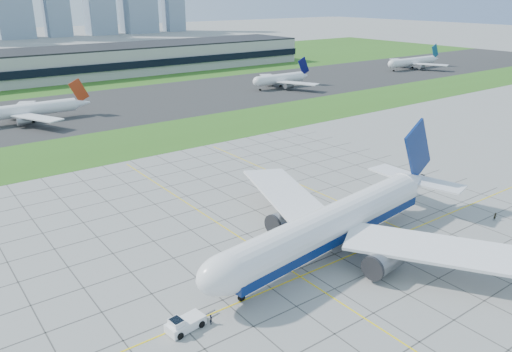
{
  "coord_description": "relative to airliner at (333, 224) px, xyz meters",
  "views": [
    {
      "loc": [
        -58.61,
        -55.31,
        44.13
      ],
      "look_at": [
        1.58,
        25.93,
        7.0
      ],
      "focal_mm": 35.0,
      "sensor_mm": 36.0,
      "label": 1
    }
  ],
  "objects": [
    {
      "name": "crew_far",
      "position": [
        36.56,
        -10.64,
        -4.64
      ],
      "size": [
        1.03,
        0.96,
        1.7
      ],
      "primitive_type": "imported",
      "rotation": [
        0.0,
        0.0,
        -0.49
      ],
      "color": "#2A281C",
      "rests_on": "ground"
    },
    {
      "name": "ground",
      "position": [
        -0.19,
        -1.06,
        -5.49
      ],
      "size": [
        1400.0,
        1400.0,
        0.0
      ],
      "primitive_type": "plane",
      "color": "#979792",
      "rests_on": "ground"
    },
    {
      "name": "airliner",
      "position": [
        0.0,
        0.0,
        0.0
      ],
      "size": [
        63.62,
        64.08,
        20.07
      ],
      "rotation": [
        0.0,
        0.0,
        0.13
      ],
      "color": "white",
      "rests_on": "ground"
    },
    {
      "name": "distant_jet_1",
      "position": [
        -21.3,
        135.3,
        -1.0
      ],
      "size": [
        44.3,
        42.66,
        14.08
      ],
      "color": "white",
      "rests_on": "ground"
    },
    {
      "name": "grass_far",
      "position": [
        -0.19,
        253.94,
        -5.47
      ],
      "size": [
        700.0,
        145.0,
        0.04
      ],
      "primitive_type": "cube",
      "color": "#32611B",
      "rests_on": "ground"
    },
    {
      "name": "crew_near",
      "position": [
        -28.7,
        -5.05,
        -4.71
      ],
      "size": [
        0.65,
        0.67,
        1.55
      ],
      "primitive_type": "imported",
      "rotation": [
        0.0,
        0.0,
        0.85
      ],
      "color": "black",
      "rests_on": "ground"
    },
    {
      "name": "distant_jet_2",
      "position": [
        98.33,
        135.04,
        -1.01
      ],
      "size": [
        32.79,
        42.66,
        14.08
      ],
      "color": "white",
      "rests_on": "ground"
    },
    {
      "name": "grass_median",
      "position": [
        -0.19,
        88.94,
        -5.47
      ],
      "size": [
        700.0,
        35.0,
        0.04
      ],
      "primitive_type": "cube",
      "color": "#32611B",
      "rests_on": "ground"
    },
    {
      "name": "terminal",
      "position": [
        39.81,
        228.81,
        2.41
      ],
      "size": [
        260.0,
        43.0,
        15.8
      ],
      "color": "#B7B7B2",
      "rests_on": "ground"
    },
    {
      "name": "apron_markings",
      "position": [
        0.24,
        10.03,
        -5.47
      ],
      "size": [
        120.0,
        130.0,
        0.03
      ],
      "color": "#474744",
      "rests_on": "ground"
    },
    {
      "name": "distant_jet_3",
      "position": [
        205.86,
        137.51,
        -1.0
      ],
      "size": [
        45.42,
        42.66,
        14.08
      ],
      "color": "white",
      "rests_on": "ground"
    },
    {
      "name": "pushback_tug",
      "position": [
        -32.41,
        -3.9,
        -4.49
      ],
      "size": [
        8.17,
        3.42,
        2.24
      ],
      "rotation": [
        0.0,
        0.0,
        0.13
      ],
      "color": "white",
      "rests_on": "ground"
    },
    {
      "name": "asphalt_taxiway",
      "position": [
        -0.19,
        143.94,
        -5.46
      ],
      "size": [
        700.0,
        75.0,
        0.04
      ],
      "primitive_type": "cube",
      "color": "#383838",
      "rests_on": "ground"
    }
  ]
}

